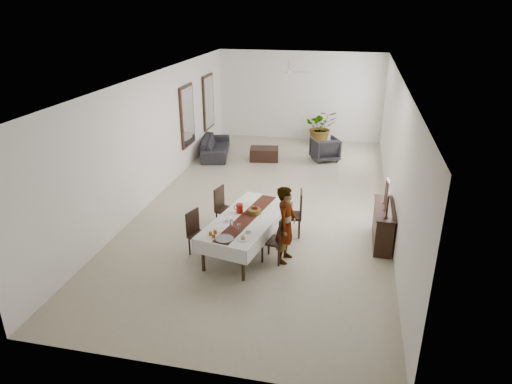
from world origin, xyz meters
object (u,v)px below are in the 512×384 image
object	(u,v)px
woman	(286,225)
sideboard_body	(383,226)
red_pitcher	(240,208)
sofa	(216,147)
dining_table_top	(247,219)

from	to	relation	value
woman	sideboard_body	distance (m)	2.27
red_pitcher	woman	xyz separation A→B (m)	(1.05, -0.46, -0.04)
red_pitcher	woman	world-z (taller)	woman
woman	sideboard_body	bearing A→B (deg)	-50.09
red_pitcher	sofa	size ratio (longest dim) A/B	0.09
woman	sideboard_body	xyz separation A→B (m)	(1.92, 1.14, -0.39)
sideboard_body	red_pitcher	bearing A→B (deg)	-167.16
sofa	dining_table_top	bearing A→B (deg)	-169.03
dining_table_top	sofa	size ratio (longest dim) A/B	1.11
dining_table_top	sofa	world-z (taller)	dining_table_top
sideboard_body	woman	bearing A→B (deg)	-149.36
woman	sofa	bearing A→B (deg)	37.61
sideboard_body	sofa	distance (m)	7.27
woman	sofa	distance (m)	7.03
dining_table_top	sideboard_body	bearing A→B (deg)	29.07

